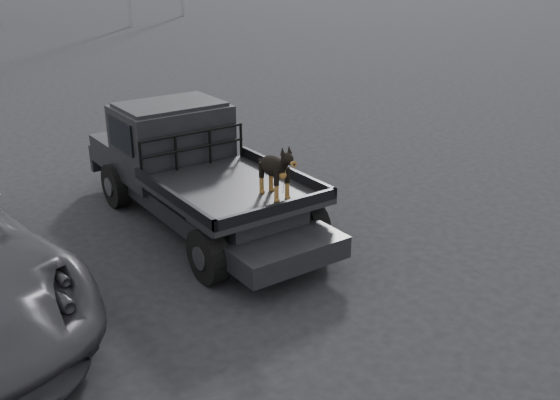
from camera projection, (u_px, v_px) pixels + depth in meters
ground at (230, 276)px, 8.45m from camera, size 120.00×120.00×0.00m
flatbed_ute at (202, 197)px, 9.89m from camera, size 2.00×5.40×0.92m
ute_cab at (171, 129)px, 10.27m from camera, size 1.72×1.30×0.88m
headache_rack at (193, 150)px, 9.76m from camera, size 1.80×0.08×0.55m
dog at (274, 171)px, 8.57m from camera, size 0.32×0.60×0.74m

